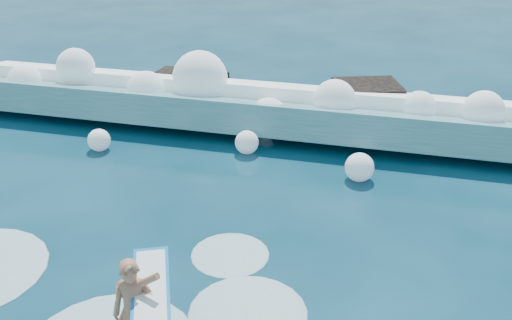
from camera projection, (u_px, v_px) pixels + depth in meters
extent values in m
plane|color=#072C3C|center=(159.00, 248.00, 11.44)|extent=(200.00, 200.00, 0.00)
cube|color=teal|center=(239.00, 113.00, 16.96)|extent=(17.65, 2.69, 1.47)
cube|color=white|center=(246.00, 91.00, 17.46)|extent=(17.65, 1.24, 0.69)
cube|color=black|center=(187.00, 95.00, 18.45)|extent=(2.41, 1.87, 1.25)
cube|color=black|center=(272.00, 115.00, 17.13)|extent=(2.19, 2.10, 0.96)
cube|color=black|center=(366.00, 105.00, 17.51)|extent=(2.33, 2.09, 1.35)
imported|color=#A6694D|center=(134.00, 312.00, 8.83)|extent=(0.78, 0.64, 1.85)
cube|color=blue|center=(151.00, 296.00, 8.67)|extent=(1.55, 2.55, 0.06)
cube|color=white|center=(151.00, 295.00, 8.66)|extent=(1.36, 2.31, 0.06)
sphere|color=white|center=(25.00, 82.00, 18.28)|extent=(1.08, 1.08, 1.08)
sphere|color=white|center=(76.00, 67.00, 18.08)|extent=(1.21, 1.21, 1.21)
sphere|color=white|center=(146.00, 91.00, 17.48)|extent=(1.21, 1.21, 1.21)
sphere|color=white|center=(200.00, 78.00, 17.26)|extent=(1.67, 1.67, 1.67)
sphere|color=white|center=(269.00, 117.00, 16.28)|extent=(1.10, 1.10, 1.10)
sphere|color=white|center=(334.00, 101.00, 16.13)|extent=(1.22, 1.22, 1.22)
sphere|color=white|center=(419.00, 108.00, 15.92)|extent=(0.98, 0.98, 0.98)
sphere|color=white|center=(483.00, 111.00, 15.22)|extent=(1.10, 1.10, 1.10)
sphere|color=white|center=(99.00, 140.00, 15.55)|extent=(0.62, 0.62, 0.62)
sphere|color=white|center=(247.00, 142.00, 15.35)|extent=(0.64, 0.64, 0.64)
sphere|color=white|center=(359.00, 167.00, 13.96)|extent=(0.72, 0.72, 0.72)
ellipsoid|color=silver|center=(248.00, 313.00, 9.69)|extent=(2.07, 2.07, 0.10)
ellipsoid|color=silver|center=(230.00, 255.00, 11.23)|extent=(1.56, 1.56, 0.08)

